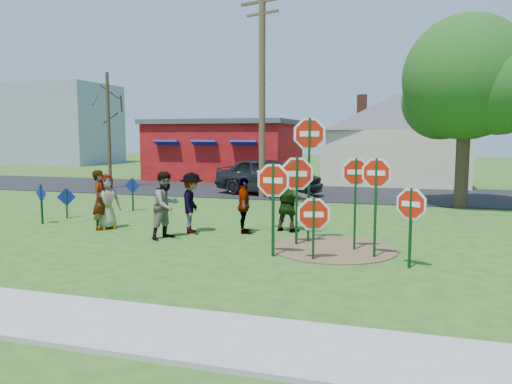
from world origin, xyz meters
TOP-DOWN VIEW (x-y plane):
  - ground at (0.00, 0.00)m, footprint 120.00×120.00m
  - sidewalk at (0.00, -7.20)m, footprint 22.00×1.80m
  - road at (0.00, 11.50)m, footprint 120.00×7.50m
  - dirt_patch at (4.50, -1.00)m, footprint 3.20×3.20m
  - red_building at (-5.50, 17.99)m, footprint 9.40×7.69m
  - cream_house at (5.50, 18.00)m, footprint 9.40×9.40m
  - distant_building at (-28.00, 30.00)m, footprint 10.00×8.00m
  - stop_sign_a at (3.21, -2.17)m, footprint 1.09×0.07m
  - stop_sign_b at (3.72, -0.37)m, footprint 1.14×0.33m
  - stop_sign_c at (5.55, -1.64)m, footprint 0.94×0.20m
  - stop_sign_d at (5.02, -0.98)m, footprint 0.93×0.23m
  - stop_sign_e at (4.20, -2.27)m, footprint 1.01×0.28m
  - stop_sign_f at (6.35, -2.33)m, footprint 0.86×0.40m
  - stop_sign_g at (3.48, -0.80)m, footprint 1.13×0.40m
  - blue_diamond_b at (-5.21, -0.12)m, footprint 0.57×0.23m
  - blue_diamond_c at (-5.15, 1.06)m, footprint 0.60×0.27m
  - blue_diamond_d at (-3.81, 3.20)m, footprint 0.61×0.06m
  - person_a at (-2.67, -0.23)m, footprint 0.94×1.00m
  - person_b at (-2.77, -0.40)m, footprint 0.56×0.74m
  - person_c at (-0.22, -1.01)m, footprint 0.98×1.11m
  - person_d at (0.13, -0.06)m, footprint 0.97×1.31m
  - person_e at (1.64, 0.32)m, footprint 0.70×1.05m
  - person_f at (2.80, 1.02)m, footprint 1.84×1.03m
  - suv at (-0.21, 9.63)m, footprint 5.66×3.42m
  - utility_pole at (-0.21, 8.55)m, footprint 2.23×0.87m
  - leafy_tree at (8.43, 7.88)m, footprint 5.34×4.87m
  - bare_tree_west at (-9.34, 10.13)m, footprint 1.80×1.80m

SIDE VIEW (x-z plane):
  - ground at x=0.00m, z-range 0.00..0.00m
  - dirt_patch at x=4.50m, z-range 0.00..0.03m
  - road at x=0.00m, z-range 0.00..0.04m
  - sidewalk at x=0.00m, z-range 0.00..0.08m
  - blue_diamond_c at x=-5.15m, z-range 0.11..1.18m
  - blue_diamond_d at x=-3.81m, z-range 0.16..1.45m
  - blue_diamond_b at x=-5.21m, z-range 0.16..1.47m
  - person_e at x=1.64m, z-range 0.00..1.66m
  - person_a at x=-2.67m, z-range 0.00..1.72m
  - person_d at x=0.13m, z-range 0.00..1.80m
  - person_b at x=-2.77m, z-range 0.00..1.84m
  - suv at x=-0.21m, z-range 0.04..1.84m
  - person_f at x=2.80m, z-range 0.00..1.89m
  - person_c at x=-0.22m, z-range 0.00..1.89m
  - stop_sign_e at x=4.20m, z-range 0.21..1.81m
  - stop_sign_f at x=6.35m, z-range 0.36..2.26m
  - stop_sign_a at x=3.21m, z-range 0.45..2.83m
  - stop_sign_g at x=3.48m, z-range 0.46..2.95m
  - stop_sign_c at x=5.55m, z-range 0.51..3.01m
  - stop_sign_d at x=5.02m, z-range 0.55..3.02m
  - red_building at x=-5.50m, z-range 0.02..3.92m
  - stop_sign_b at x=3.72m, z-range 0.82..4.34m
  - cream_house at x=5.50m, z-range -0.33..6.17m
  - distant_building at x=-28.00m, z-range 0.00..8.00m
  - bare_tree_west at x=-9.34m, z-range 0.92..7.18m
  - leafy_tree at x=8.43m, z-range 1.09..8.68m
  - utility_pole at x=-0.21m, z-range 0.25..9.72m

